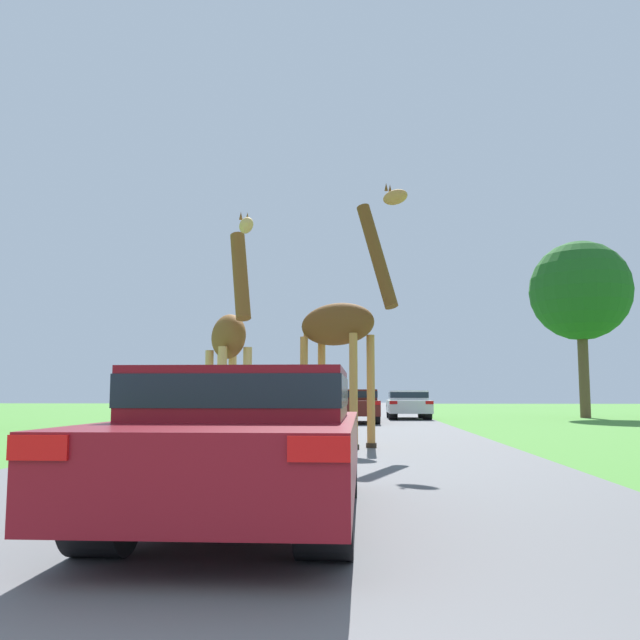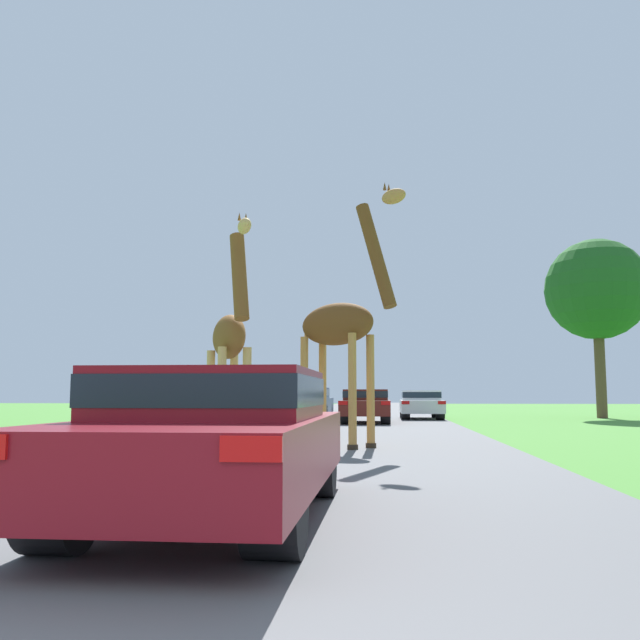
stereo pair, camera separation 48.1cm
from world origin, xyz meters
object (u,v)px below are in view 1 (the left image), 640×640
Objects in this scene: car_queue_right at (355,404)px; car_verge_right at (408,403)px; car_far_ahead at (296,402)px; tree_right_cluster at (580,291)px; car_queue_left at (240,406)px; giraffe_near_road at (342,326)px; car_lead_maroon at (248,437)px; giraffe_companion at (230,339)px.

car_queue_right reaches higher than car_verge_right.
car_far_ahead is 14.30m from tree_right_cluster.
car_verge_right is 0.51× the size of tree_right_cluster.
car_queue_right is at bearing -149.93° from tree_right_cluster.
tree_right_cluster is (13.45, 14.38, 5.10)m from car_queue_left.
car_far_ahead is 1.04× the size of car_verge_right.
car_queue_left is at bearing -112.25° from car_verge_right.
tree_right_cluster reaches higher than car_queue_left.
car_lead_maroon is (-0.58, -8.03, -1.77)m from giraffe_near_road.
tree_right_cluster is (10.65, 18.17, 3.40)m from giraffe_near_road.
car_far_ahead is (-1.96, 24.15, 0.04)m from car_lead_maroon.
giraffe_companion is at bearing -89.22° from car_far_ahead.
car_verge_right is at bearing -150.64° from giraffe_near_road.
car_queue_left is at bearing -91.20° from car_far_ahead.
tree_right_cluster is at bearing 10.92° from car_verge_right.
giraffe_companion is at bearing 102.39° from car_lead_maroon.
car_queue_right is (0.71, 20.11, -0.01)m from car_lead_maroon.
car_queue_right is 0.94× the size of car_far_ahead.
tree_right_cluster is (12.97, 18.26, 3.68)m from giraffe_companion.
car_far_ahead is (-2.67, 4.04, 0.05)m from car_queue_right.
giraffe_companion reaches higher than car_queue_right.
car_lead_maroon is 24.80m from car_verge_right.
giraffe_near_road is at bearing 85.89° from car_lead_maroon.
tree_right_cluster is (13.19, 2.05, 5.13)m from car_far_ahead.
giraffe_near_road is 2.34m from giraffe_companion.
car_queue_left is (-2.93, -8.30, 0.08)m from car_queue_right.
car_queue_left is 0.53× the size of tree_right_cluster.
giraffe_companion reaches higher than car_verge_right.
car_lead_maroon is (1.74, -7.94, -1.50)m from giraffe_companion.
car_lead_maroon is 1.08× the size of car_queue_right.
car_lead_maroon reaches higher than car_queue_right.
car_verge_right is at bearing -169.08° from tree_right_cluster.
car_queue_left is (-2.22, 11.81, 0.07)m from car_lead_maroon.
car_queue_right is 5.06m from car_verge_right.
giraffe_near_road is 5.00m from car_queue_left.
car_queue_right is at bearing -117.07° from car_verge_right.
giraffe_near_road reaches higher than car_verge_right.
tree_right_cluster reaches higher than car_far_ahead.
tree_right_cluster is at bearing 30.07° from car_queue_right.
car_lead_maroon is 12.02m from car_queue_left.
giraffe_companion is at bearing -101.40° from car_queue_right.
giraffe_companion is 17.41m from car_verge_right.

